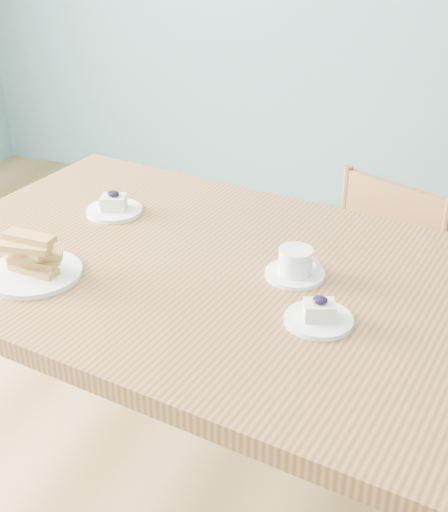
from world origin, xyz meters
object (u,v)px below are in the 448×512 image
object	(u,v)px
cheesecake_plate_near	(319,316)
cheesecake_plate_far	(114,207)
dining_table	(242,307)
coffee_cup	(296,265)
dining_chair	(361,314)
biscotti_plate	(33,263)

from	to	relation	value
cheesecake_plate_near	cheesecake_plate_far	xyz separation A→B (m)	(-0.63, 0.30, 0.00)
dining_table	coffee_cup	xyz separation A→B (m)	(0.11, 0.04, 0.11)
dining_table	dining_chair	xyz separation A→B (m)	(0.18, 0.58, -0.33)
cheesecake_plate_far	coffee_cup	world-z (taller)	coffee_cup
coffee_cup	biscotti_plate	bearing A→B (deg)	-150.14
dining_chair	coffee_cup	bearing A→B (deg)	-75.23
dining_table	cheesecake_plate_far	xyz separation A→B (m)	(-0.43, 0.18, 0.10)
dining_table	coffee_cup	distance (m)	0.16
biscotti_plate	dining_chair	bearing A→B (deg)	50.91
dining_table	biscotti_plate	distance (m)	0.48
dining_table	coffee_cup	size ratio (longest dim) A/B	12.49
dining_chair	coffee_cup	world-z (taller)	coffee_cup
cheesecake_plate_far	dining_chair	bearing A→B (deg)	32.90
cheesecake_plate_far	dining_table	bearing A→B (deg)	-23.37
cheesecake_plate_far	coffee_cup	size ratio (longest dim) A/B	1.09
dining_chair	coffee_cup	distance (m)	0.69
cheesecake_plate_far	biscotti_plate	xyz separation A→B (m)	(-0.00, -0.36, 0.02)
cheesecake_plate_near	biscotti_plate	distance (m)	0.64
dining_chair	cheesecake_plate_far	xyz separation A→B (m)	(-0.61, -0.39, 0.42)
cheesecake_plate_near	dining_table	bearing A→B (deg)	150.37
biscotti_plate	cheesecake_plate_near	bearing A→B (deg)	4.91
dining_table	cheesecake_plate_far	bearing A→B (deg)	164.60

